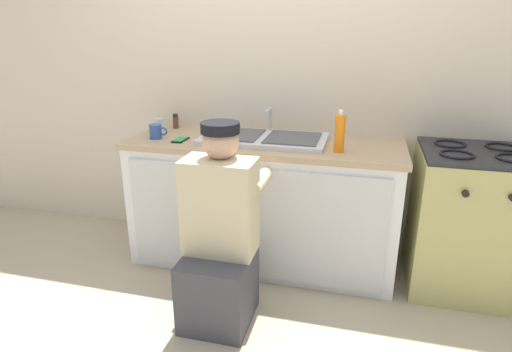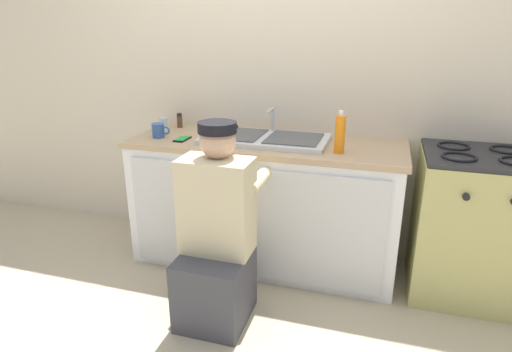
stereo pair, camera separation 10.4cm
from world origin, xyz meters
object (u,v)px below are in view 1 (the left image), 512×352
Objects in this scene: plumber_person at (220,242)px; soap_bottle_orange at (340,133)px; sink_double_basin at (264,138)px; spice_bottle_pepper at (176,121)px; cell_phone at (180,140)px; water_glass at (160,125)px; stove_range at (468,221)px; coffee_mug at (156,131)px.

plumber_person is 4.42× the size of soap_bottle_orange.
spice_bottle_pepper is at bearing 163.90° from sink_double_basin.
spice_bottle_pepper is (-0.71, 0.20, 0.03)m from sink_double_basin.
cell_phone is (-0.45, 0.55, 0.40)m from plumber_person.
cell_phone is 0.56× the size of soap_bottle_orange.
plumber_person is 0.93m from soap_bottle_orange.
plumber_person is 11.04× the size of water_glass.
stove_range is at bearing -5.94° from spice_bottle_pepper.
soap_bottle_orange is (-0.79, -0.13, 0.53)m from stove_range.
sink_double_basin is 0.76m from water_glass.
water_glass is at bearing 176.05° from sink_double_basin.
stove_range is 6.39× the size of cell_phone.
soap_bottle_orange is at bearing -15.90° from spice_bottle_pepper.
spice_bottle_pepper is at bearing 174.06° from stove_range.
stove_range is at bearing 26.29° from plumber_person.
sink_double_basin is 1.35m from stove_range.
cell_phone is (-0.53, -0.13, -0.01)m from sink_double_basin.
plumber_person is at bearing -96.77° from sink_double_basin.
cell_phone is 1.33× the size of spice_bottle_pepper.
water_glass is (-0.68, 0.73, 0.45)m from plumber_person.
cell_phone is at bearing -3.62° from coffee_mug.
water_glass is (-0.76, 0.05, 0.03)m from sink_double_basin.
sink_double_basin is 0.71m from coffee_mug.
coffee_mug is at bearing -72.51° from water_glass.
water_glass reaches higher than stove_range.
stove_range is 2.09m from water_glass.
plumber_person reaches higher than water_glass.
plumber_person reaches higher than spice_bottle_pepper.
coffee_mug is at bearing 178.93° from soap_bottle_orange.
stove_range is at bearing -0.10° from sink_double_basin.
soap_bottle_orange reaches higher than coffee_mug.
plumber_person is at bearing -47.01° from water_glass.
soap_bottle_orange is at bearing -8.61° from water_glass.
sink_double_basin is at bearing -3.95° from water_glass.
spice_bottle_pepper is at bearing 72.55° from water_glass.
stove_range is 8.94× the size of water_glass.
soap_bottle_orange reaches higher than stove_range.
coffee_mug reaches higher than cell_phone.
soap_bottle_orange is at bearing -15.61° from sink_double_basin.
stove_range is 2.05m from spice_bottle_pepper.
sink_double_basin is at bearing -16.10° from spice_bottle_pepper.
stove_range is 1.86m from cell_phone.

